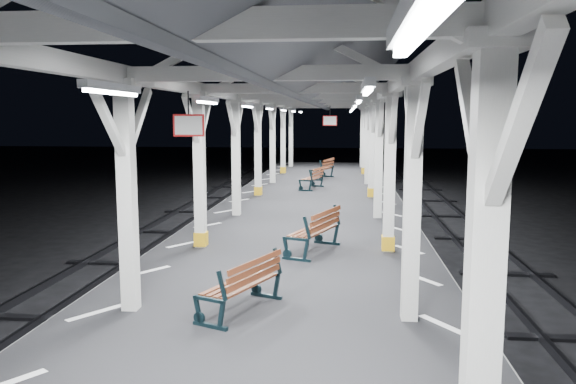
% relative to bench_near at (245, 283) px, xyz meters
% --- Properties ---
extents(ground, '(120.00, 120.00, 0.00)m').
position_rel_bench_near_xyz_m(ground, '(0.31, 1.96, -1.44)').
color(ground, black).
rests_on(ground, ground).
extents(platform, '(6.00, 50.00, 1.00)m').
position_rel_bench_near_xyz_m(platform, '(0.31, 1.96, -0.94)').
color(platform, black).
rests_on(platform, ground).
extents(hazard_stripes_left, '(1.00, 48.00, 0.01)m').
position_rel_bench_near_xyz_m(hazard_stripes_left, '(-2.14, 1.96, -0.43)').
color(hazard_stripes_left, silver).
rests_on(hazard_stripes_left, platform).
extents(hazard_stripes_right, '(1.00, 48.00, 0.01)m').
position_rel_bench_near_xyz_m(hazard_stripes_right, '(2.76, 1.96, -0.43)').
color(hazard_stripes_right, silver).
rests_on(hazard_stripes_right, platform).
extents(track_left, '(2.20, 60.00, 0.16)m').
position_rel_bench_near_xyz_m(track_left, '(-4.69, 1.96, -1.36)').
color(track_left, '#2D2D33').
rests_on(track_left, ground).
extents(track_right, '(2.20, 60.00, 0.16)m').
position_rel_bench_near_xyz_m(track_right, '(5.31, 1.96, -1.36)').
color(track_right, '#2D2D33').
rests_on(track_right, ground).
extents(canopy, '(5.40, 49.00, 4.65)m').
position_rel_bench_near_xyz_m(canopy, '(0.31, 1.94, 3.12)').
color(canopy, silver).
rests_on(canopy, platform).
extents(bench_near, '(1.09, 1.60, 0.82)m').
position_rel_bench_near_xyz_m(bench_near, '(0.00, 0.00, 0.00)').
color(bench_near, black).
rests_on(bench_near, platform).
extents(bench_mid, '(1.14, 1.78, 0.91)m').
position_rel_bench_near_xyz_m(bench_mid, '(0.84, 3.72, 0.05)').
color(bench_mid, black).
rests_on(bench_mid, platform).
extents(bench_far, '(0.94, 1.64, 0.84)m').
position_rel_bench_near_xyz_m(bench_far, '(0.18, 14.09, 0.01)').
color(bench_far, black).
rests_on(bench_far, platform).
extents(bench_extra, '(1.06, 1.80, 0.92)m').
position_rel_bench_near_xyz_m(bench_extra, '(0.44, 17.80, 0.05)').
color(bench_extra, black).
rests_on(bench_extra, platform).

